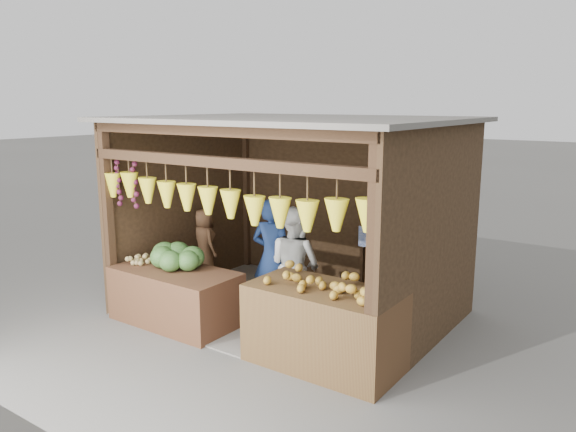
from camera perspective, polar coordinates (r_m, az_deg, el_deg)
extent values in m
plane|color=#514F49|center=(7.85, 0.27, -9.77)|extent=(80.00, 80.00, 0.00)
cube|color=slate|center=(7.84, 0.27, -9.70)|extent=(4.00, 3.00, 0.02)
cube|color=black|center=(8.73, 5.91, 1.22)|extent=(4.00, 0.06, 2.60)
cube|color=black|center=(8.75, -10.54, 1.12)|extent=(0.06, 3.00, 2.60)
cube|color=black|center=(6.57, 14.76, -2.49)|extent=(0.06, 3.00, 2.60)
cube|color=#605B54|center=(7.32, 0.28, 9.80)|extent=(4.30, 3.30, 0.06)
cube|color=black|center=(7.79, -17.79, -0.51)|extent=(0.11, 0.11, 2.60)
cube|color=black|center=(5.31, 8.64, -5.53)|extent=(0.11, 0.11, 2.60)
cube|color=black|center=(9.76, -4.25, 2.33)|extent=(0.11, 0.11, 2.60)
cube|color=black|center=(7.92, 18.02, -0.33)|extent=(0.11, 0.11, 2.60)
cube|color=black|center=(6.22, -7.35, 5.45)|extent=(4.00, 0.12, 0.12)
cube|color=black|center=(6.19, -7.43, 8.58)|extent=(4.00, 0.12, 0.12)
cube|color=#382314|center=(8.14, 11.64, -1.49)|extent=(1.25, 0.30, 0.05)
cube|color=#382314|center=(8.51, 7.88, -4.44)|extent=(0.05, 0.28, 1.05)
cube|color=#382314|center=(8.07, 15.31, -5.64)|extent=(0.05, 0.28, 1.05)
cube|color=blue|center=(8.03, 11.14, -2.60)|extent=(1.25, 0.02, 0.30)
cube|color=#452617|center=(7.55, -11.34, -8.00)|extent=(1.69, 0.85, 0.71)
cube|color=#492C18|center=(6.23, 3.67, -11.21)|extent=(1.67, 0.85, 0.88)
cube|color=black|center=(8.73, -8.39, -6.75)|extent=(0.28, 0.28, 0.27)
imported|color=#14254D|center=(7.49, -1.62, -4.28)|extent=(0.63, 0.46, 1.62)
imported|color=silver|center=(7.31, 0.73, -4.99)|extent=(0.84, 0.71, 1.54)
imported|color=brown|center=(8.55, -8.51, -2.65)|extent=(0.58, 0.47, 1.02)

